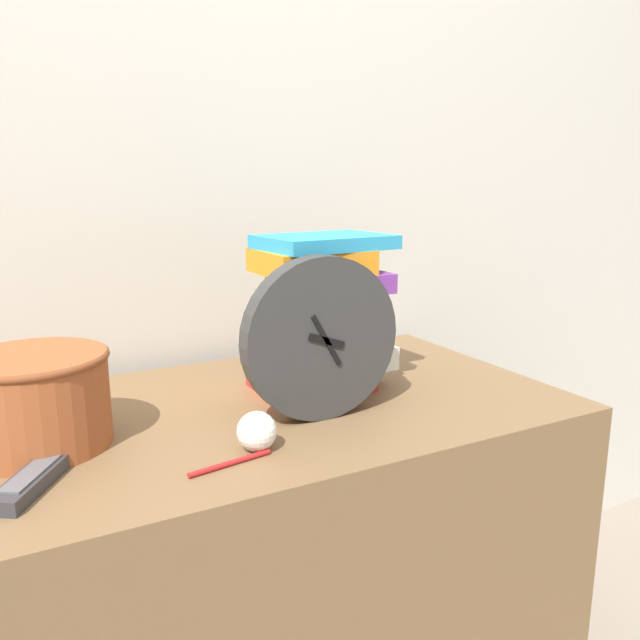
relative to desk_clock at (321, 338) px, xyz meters
The scene contains 8 objects.
wall_back 0.59m from the desk_clock, 112.65° to the left, with size 6.00×0.04×2.40m.
desk 0.56m from the desk_clock, 152.83° to the left, with size 1.33×0.60×0.77m.
desk_clock is the anchor object (origin of this frame).
book_stack 0.15m from the desk_clock, 63.63° to the left, with size 0.26×0.21×0.29m.
basket 0.44m from the desk_clock, 167.29° to the left, with size 0.22×0.22×0.14m.
tv_remote 0.46m from the desk_clock, behind, with size 0.12×0.15×0.02m.
crumpled_paper_ball 0.19m from the desk_clock, 153.95° to the right, with size 0.06×0.06×0.06m.
pen 0.25m from the desk_clock, 152.22° to the right, with size 0.13×0.03×0.01m.
Camera 1 is at (-0.27, -0.66, 1.15)m, focal length 35.00 mm.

